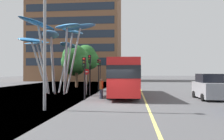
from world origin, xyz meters
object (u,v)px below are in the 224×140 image
traffic_light_island_mid (98,68)px  no_entry_sign (86,77)px  leaf_sculpture (56,38)px  traffic_light_kerb_near (84,69)px  street_lamp (50,29)px  red_bus (123,75)px  traffic_light_opposite (100,68)px  pedestrian (101,89)px  car_parked_mid (209,87)px  traffic_light_kerb_far (90,66)px

traffic_light_island_mid → no_entry_sign: bearing=-94.9°
leaf_sculpture → traffic_light_kerb_near: bearing=-50.5°
traffic_light_island_mid → street_lamp: 14.16m
red_bus → traffic_light_island_mid: (-3.32, 5.22, 0.83)m
traffic_light_opposite → pedestrian: traffic_light_opposite is taller
no_entry_sign → car_parked_mid: bearing=-13.5°
street_lamp → pedestrian: 7.49m
no_entry_sign → pedestrian: bearing=-57.5°
traffic_light_kerb_far → car_parked_mid: bearing=-11.3°
leaf_sculpture → car_parked_mid: leaf_sculpture is taller
traffic_light_kerb_far → pedestrian: size_ratio=2.30×
traffic_light_kerb_near → traffic_light_kerb_far: 3.77m
leaf_sculpture → car_parked_mid: 15.92m
red_bus → traffic_light_opposite: size_ratio=2.81×
leaf_sculpture → pedestrian: size_ratio=5.96×
car_parked_mid → leaf_sculpture: bearing=166.0°
red_bus → traffic_light_opposite: traffic_light_opposite is taller
traffic_light_kerb_near → car_parked_mid: traffic_light_kerb_near is taller
leaf_sculpture → street_lamp: 10.66m
leaf_sculpture → no_entry_sign: leaf_sculpture is taller
traffic_light_opposite → no_entry_sign: bearing=-92.9°
traffic_light_kerb_near → traffic_light_kerb_far: (-0.32, 3.74, 0.34)m
traffic_light_island_mid → street_lamp: size_ratio=0.51×
street_lamp → red_bus: bearing=65.6°
traffic_light_island_mid → car_parked_mid: size_ratio=0.99×
traffic_light_kerb_far → no_entry_sign: traffic_light_kerb_far is taller
red_bus → traffic_light_opposite: bearing=115.6°
leaf_sculpture → traffic_light_opposite: 7.70m
car_parked_mid → street_lamp: 13.56m
traffic_light_kerb_near → car_parked_mid: bearing=8.9°
traffic_light_kerb_near → pedestrian: traffic_light_kerb_near is taller
leaf_sculpture → street_lamp: size_ratio=1.34×
leaf_sculpture → traffic_light_kerb_far: leaf_sculpture is taller
street_lamp → traffic_light_opposite: bearing=87.9°
pedestrian → no_entry_sign: no_entry_sign is taller
traffic_light_opposite → no_entry_sign: 6.93m
red_bus → traffic_light_kerb_near: bearing=-126.6°
car_parked_mid → pedestrian: car_parked_mid is taller
red_bus → traffic_light_kerb_near: red_bus is taller
pedestrian → no_entry_sign: bearing=122.5°
red_bus → traffic_light_kerb_near: 5.02m
traffic_light_kerb_near → no_entry_sign: size_ratio=1.33×
traffic_light_island_mid → no_entry_sign: (-0.42, -4.96, -1.09)m
pedestrian → street_lamp: bearing=-110.6°
leaf_sculpture → traffic_light_island_mid: 6.45m
traffic_light_kerb_far → traffic_light_opposite: 7.37m
red_bus → leaf_sculpture: leaf_sculpture is taller
red_bus → traffic_light_kerb_far: bearing=-175.4°
traffic_light_island_mid → pedestrian: size_ratio=2.27×
red_bus → no_entry_sign: (-3.75, 0.27, -0.26)m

